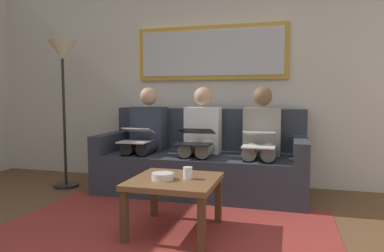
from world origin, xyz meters
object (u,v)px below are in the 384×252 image
Objects in this scene: coffee_table at (175,186)px; cup at (188,173)px; person_middle at (201,136)px; laptop_white at (259,139)px; laptop_silver at (136,135)px; laptop_black at (195,137)px; couch at (202,163)px; framed_mirror at (210,53)px; person_left at (261,138)px; bowl at (163,176)px; standing_lamp at (63,67)px; person_right at (146,135)px.

coffee_table is 7.14× the size of cup.
person_middle is at bearing -80.66° from cup.
laptop_white is 1.01× the size of laptop_silver.
person_middle reaches higher than laptop_black.
laptop_white is 0.31× the size of person_middle.
couch is at bearing -81.19° from cup.
framed_mirror is 19.90× the size of cup.
bowl is at bearing 62.56° from person_left.
standing_lamp reaches higher than bowl.
framed_mirror is 1.94m from cup.
person_right is at bearing -20.38° from laptop_black.
framed_mirror is 10.87× the size of bowl.
person_right is (0.83, -1.13, 0.15)m from cup.
laptop_silver is (1.28, 0.24, 0.02)m from person_left.
laptop_white is at bearing 132.37° from framed_mirror.
laptop_black reaches higher than cup.
laptop_silver is 0.21× the size of standing_lamp.
person_middle is at bearing -172.69° from standing_lamp.
laptop_black is (0.64, 0.24, 0.02)m from person_left.
cup is at bearing 63.01° from laptop_white.
person_right reaches higher than couch.
framed_mirror is 1.08× the size of standing_lamp.
framed_mirror is 5.20× the size of laptop_silver.
laptop_black is 0.33× the size of person_right.
laptop_white and laptop_silver have the same top height.
laptop_black reaches higher than laptop_white.
framed_mirror reaches higher than laptop_white.
cup is 0.08× the size of person_left.
laptop_white is 0.64m from laptop_black.
person_middle is 0.64m from person_right.
person_left is 0.25m from laptop_white.
framed_mirror is 5.13× the size of laptop_white.
couch is at bearing 90.00° from framed_mirror.
person_left reaches higher than cup.
couch is 1.30m from framed_mirror.
coffee_table is 0.14m from cup.
person_right is (0.73, -1.15, 0.25)m from coffee_table.
laptop_white reaches higher than bowl.
framed_mirror is at bearing -144.47° from person_right.
laptop_silver is at bearing 10.76° from person_left.
standing_lamp is at bearing -32.85° from bowl.
framed_mirror is 1.57× the size of person_left.
bowl is at bearing 90.57° from couch.
framed_mirror is 1.15m from laptop_black.
person_right is 0.24m from laptop_silver.
laptop_silver is at bearing -55.92° from bowl.
standing_lamp reaches higher than laptop_silver.
person_left is 1.00× the size of person_middle.
person_right reaches higher than laptop_white.
coffee_table is 0.39× the size of standing_lamp.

